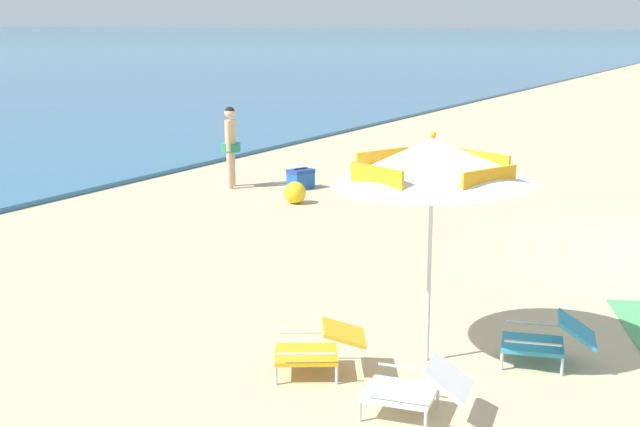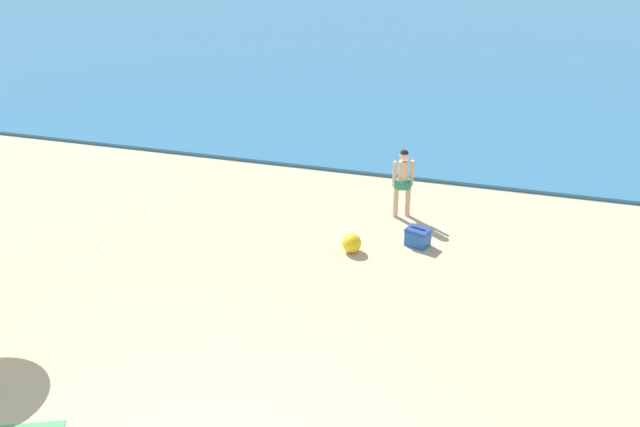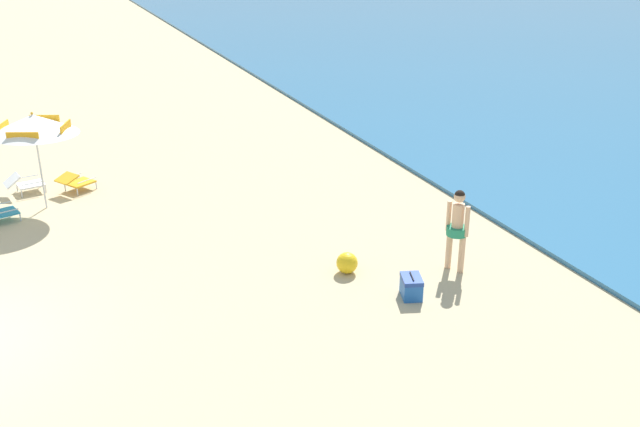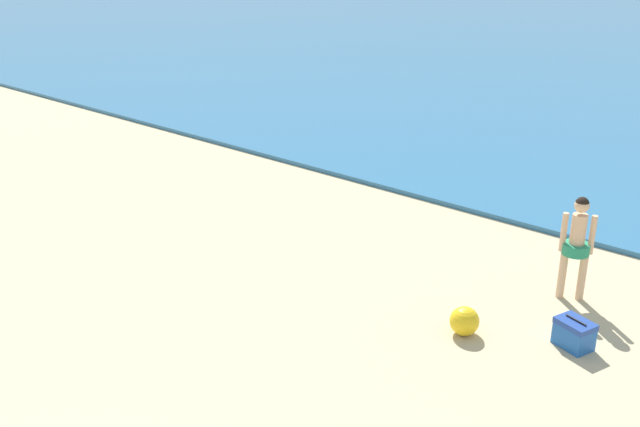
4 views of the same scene
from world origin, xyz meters
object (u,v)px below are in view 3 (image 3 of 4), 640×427
object	(u,v)px
cooler_box	(411,287)
beach_ball	(347,263)
lounge_chair_facing_sea	(76,181)
lounge_chair_beside_umbrella	(24,183)
beach_umbrella_striped_main	(33,124)
person_standing_near_shore	(457,225)

from	to	relation	value
cooler_box	beach_ball	distance (m)	1.47
lounge_chair_facing_sea	cooler_box	size ratio (longest dim) A/B	1.73
lounge_chair_beside_umbrella	beach_umbrella_striped_main	bearing A→B (deg)	18.58
beach_umbrella_striped_main	beach_ball	bearing A→B (deg)	41.22
lounge_chair_beside_umbrella	cooler_box	xyz separation A→B (m)	(8.33, 6.16, -0.07)
lounge_chair_beside_umbrella	cooler_box	bearing A→B (deg)	36.49
person_standing_near_shore	cooler_box	world-z (taller)	person_standing_near_shore
beach_umbrella_striped_main	cooler_box	distance (m)	9.34
cooler_box	beach_ball	size ratio (longest dim) A/B	1.39
lounge_chair_beside_umbrella	person_standing_near_shore	world-z (taller)	person_standing_near_shore
beach_umbrella_striped_main	lounge_chair_beside_umbrella	distance (m)	2.18
beach_umbrella_striped_main	person_standing_near_shore	bearing A→B (deg)	47.26
lounge_chair_beside_umbrella	cooler_box	size ratio (longest dim) A/B	1.68
lounge_chair_beside_umbrella	person_standing_near_shore	distance (m)	10.78
person_standing_near_shore	beach_ball	distance (m)	2.23
lounge_chair_facing_sea	person_standing_near_shore	xyz separation A→B (m)	(7.35, 6.29, 0.68)
lounge_chair_beside_umbrella	beach_ball	distance (m)	8.92
cooler_box	beach_ball	world-z (taller)	cooler_box
beach_umbrella_striped_main	person_standing_near_shore	size ratio (longest dim) A/B	1.63
lounge_chair_facing_sea	cooler_box	distance (m)	9.38
lounge_chair_facing_sea	beach_ball	size ratio (longest dim) A/B	2.41
lounge_chair_beside_umbrella	person_standing_near_shore	bearing A→B (deg)	44.01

